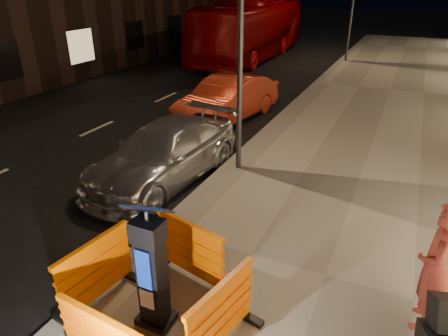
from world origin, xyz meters
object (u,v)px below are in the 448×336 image
at_px(parking_kiosk, 152,268).
at_px(barrier_kerbside, 96,272).
at_px(car_silver, 166,178).
at_px(barrier_back, 190,251).
at_px(man, 435,267).
at_px(car_red, 227,120).
at_px(barrier_bldgside, 221,316).
at_px(bus_doubledecker, 251,59).

bearing_deg(parking_kiosk, barrier_kerbside, -169.94).
distance_m(barrier_kerbside, car_silver, 4.14).
xyz_separation_m(barrier_back, car_silver, (-2.32, 2.91, -0.64)).
bearing_deg(car_silver, man, -17.62).
bearing_deg(man, car_red, -134.82).
distance_m(car_red, man, 9.19).
bearing_deg(car_red, barrier_back, -59.92).
bearing_deg(barrier_back, barrier_kerbside, -121.94).
xyz_separation_m(barrier_bldgside, car_silver, (-3.27, 3.86, -0.64)).
relative_size(barrier_back, car_silver, 0.28).
xyz_separation_m(barrier_bldgside, bus_doubledecker, (-7.09, 19.03, -0.64)).
xyz_separation_m(barrier_kerbside, bus_doubledecker, (-5.19, 19.03, -0.64)).
relative_size(bus_doubledecker, man, 6.33).
bearing_deg(bus_doubledecker, barrier_bldgside, -70.44).
bearing_deg(man, parking_kiosk, -60.92).
bearing_deg(car_red, car_silver, -74.62).
bearing_deg(parking_kiosk, car_silver, 131.11).
distance_m(barrier_back, barrier_kerbside, 1.34).
bearing_deg(bus_doubledecker, car_red, -73.41).
bearing_deg(barrier_back, man, 22.35).
xyz_separation_m(car_silver, bus_doubledecker, (-3.82, 15.17, 0.00)).
bearing_deg(car_silver, barrier_bldgside, -43.90).
bearing_deg(bus_doubledecker, barrier_back, -72.12).
xyz_separation_m(barrier_back, man, (3.19, 0.52, 0.42)).
relative_size(car_silver, bus_doubledecker, 0.39).
height_order(barrier_kerbside, car_red, barrier_kerbside).
relative_size(barrier_kerbside, man, 0.69).
height_order(barrier_back, man, man).
distance_m(parking_kiosk, barrier_bldgside, 1.03).
height_order(parking_kiosk, bus_doubledecker, parking_kiosk).
distance_m(barrier_kerbside, man, 4.41).
bearing_deg(car_silver, bus_doubledecker, 109.91).
bearing_deg(car_silver, parking_kiosk, -53.16).
xyz_separation_m(parking_kiosk, barrier_back, (0.00, 0.95, -0.39)).
relative_size(car_red, man, 2.36).
height_order(barrier_back, car_silver, barrier_back).
relative_size(barrier_back, man, 0.69).
height_order(car_red, bus_doubledecker, bus_doubledecker).
bearing_deg(bus_doubledecker, man, -62.90).
relative_size(parking_kiosk, barrier_bldgside, 1.40).
bearing_deg(barrier_bldgside, parking_kiosk, 102.06).
xyz_separation_m(car_silver, car_red, (-0.47, 4.52, 0.00)).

